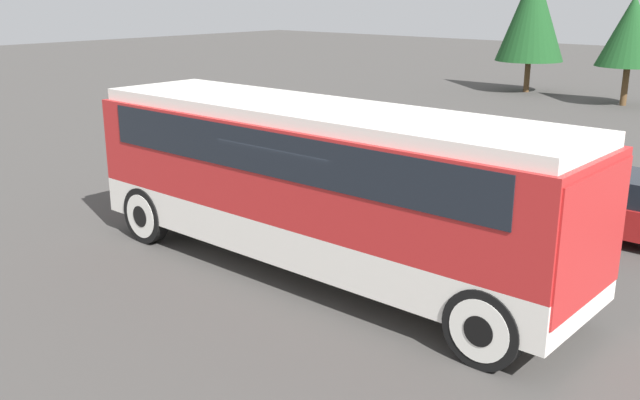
{
  "coord_description": "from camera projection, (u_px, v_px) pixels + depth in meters",
  "views": [
    {
      "loc": [
        7.99,
        -9.1,
        4.92
      ],
      "look_at": [
        0.0,
        0.0,
        1.37
      ],
      "focal_mm": 40.0,
      "sensor_mm": 36.0,
      "label": 1
    }
  ],
  "objects": [
    {
      "name": "ground_plane",
      "position": [
        320.0,
        272.0,
        13.01
      ],
      "size": [
        120.0,
        120.0,
        0.0
      ],
      "primitive_type": "plane",
      "color": "#423F3D"
    },
    {
      "name": "tour_bus",
      "position": [
        324.0,
        175.0,
        12.43
      ],
      "size": [
        9.67,
        2.51,
        3.04
      ],
      "color": "silver",
      "rests_on": "ground_plane"
    },
    {
      "name": "parked_car_near",
      "position": [
        430.0,
        160.0,
        18.42
      ],
      "size": [
        4.74,
        1.91,
        1.45
      ],
      "color": "#2D5638",
      "rests_on": "ground_plane"
    },
    {
      "name": "parked_car_mid",
      "position": [
        627.0,
        207.0,
        14.59
      ],
      "size": [
        4.57,
        1.8,
        1.36
      ],
      "color": "maroon",
      "rests_on": "ground_plane"
    },
    {
      "name": "tree_left",
      "position": [
        532.0,
        13.0,
        35.14
      ],
      "size": [
        3.33,
        3.33,
        6.2
      ],
      "color": "brown",
      "rests_on": "ground_plane"
    },
    {
      "name": "tree_center",
      "position": [
        632.0,
        31.0,
        31.03
      ],
      "size": [
        2.83,
        2.83,
        4.82
      ],
      "color": "brown",
      "rests_on": "ground_plane"
    }
  ]
}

